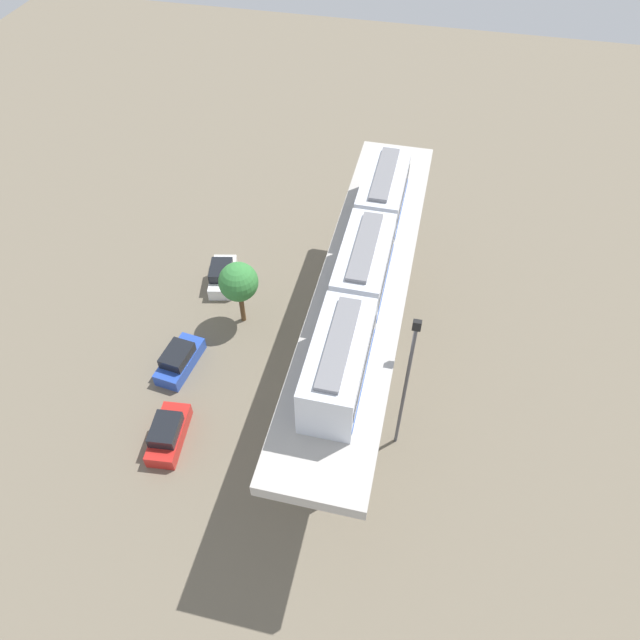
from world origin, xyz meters
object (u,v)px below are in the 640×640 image
Objects in this scene: parked_car_white at (222,275)px; signal_post at (406,383)px; tree_near_viaduct at (238,282)px; train at (364,268)px; parked_car_red at (168,433)px; parked_car_blue at (179,360)px.

signal_post reaches higher than parked_car_white.
tree_near_viaduct is at bearing -31.50° from signal_post.
train is at bearing -51.89° from signal_post.
train reaches higher than parked_car_red.
parked_car_blue is at bearing -80.80° from parked_car_red.
parked_car_white is 19.76m from signal_post.
parked_car_red is at bearing 12.74° from signal_post.
train is 16.03m from parked_car_red.
train is at bearing 137.89° from parked_car_white.
tree_near_viaduct is at bearing -112.39° from parked_car_blue.
train reaches higher than parked_car_blue.
parked_car_blue and parked_car_white have the same top height.
parked_car_red is 0.97× the size of parked_car_white.
train is 6.84m from signal_post.
parked_car_white is (-0.09, -8.68, 0.00)m from parked_car_blue.
signal_post is (-13.92, -3.15, 5.45)m from parked_car_red.
parked_car_blue is 0.98× the size of parked_car_white.
parked_car_red is 1.00× the size of parked_car_blue.
signal_post is (-12.55, 7.69, 2.29)m from tree_near_viaduct.
parked_car_blue is (12.06, 1.85, -9.51)m from train.
tree_near_viaduct is (-2.82, 3.47, 3.16)m from parked_car_white.
train is 1.81× the size of signal_post.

